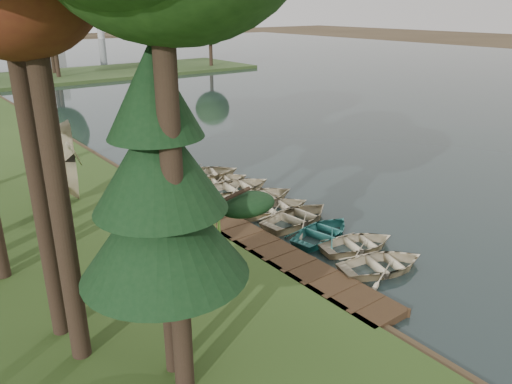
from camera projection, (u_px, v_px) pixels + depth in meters
ground at (263, 223)px, 21.17m from camera, size 300.00×300.00×0.00m
water at (367, 91)px, 53.12m from camera, size 130.00×200.00×0.05m
boardwalk at (232, 230)px, 20.21m from camera, size 1.60×16.00×0.30m
peninsula at (66, 76)px, 62.71m from camera, size 50.00×14.00×0.45m
far_trees at (31, 25)px, 58.62m from camera, size 45.60×5.60×8.80m
building_a at (36, 3)px, 138.86m from camera, size 10.00×8.00×18.00m
rowboat_0 at (383, 262)px, 17.19m from camera, size 3.72×3.12×0.66m
rowboat_1 at (358, 242)px, 18.68m from camera, size 3.46×2.84×0.62m
rowboat_2 at (323, 230)px, 19.60m from camera, size 3.56×2.86×0.66m
rowboat_3 at (298, 215)px, 20.92m from camera, size 3.75×2.85×0.73m
rowboat_4 at (274, 206)px, 21.94m from camera, size 3.76×3.04×0.69m
rowboat_5 at (257, 196)px, 22.97m from camera, size 4.03×3.14×0.77m
rowboat_6 at (236, 185)px, 24.31m from camera, size 3.93×3.03×0.75m
rowboat_7 at (218, 179)px, 25.39m from camera, size 3.59×2.95×0.65m
rowboat_8 at (203, 172)px, 26.20m from camera, size 4.45×3.76×0.78m
stored_rowboat at (76, 192)px, 22.74m from camera, size 4.11×3.33×0.75m
pine_tree at (160, 190)px, 10.63m from camera, size 3.80×3.80×7.77m
reeds_0 at (196, 262)px, 16.44m from camera, size 0.60×0.60×0.87m
reeds_1 at (219, 225)px, 18.97m from camera, size 0.60×0.60×1.10m
reeds_2 at (183, 208)px, 20.59m from camera, size 0.60×0.60×1.02m
reeds_3 at (145, 190)px, 22.66m from camera, size 0.60×0.60×0.96m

